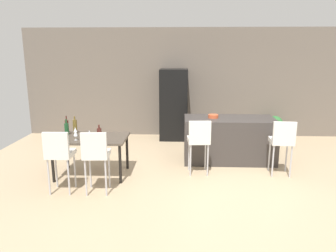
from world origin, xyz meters
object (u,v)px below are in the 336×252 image
object	(u,v)px
kitchen_island	(229,139)
dining_chair_far	(96,152)
wine_bottle_left	(75,126)
fruit_bowl	(213,116)
bar_chair_left	(199,138)
wine_bottle_far	(99,135)
wine_bottle_end	(67,129)
potted_plant	(275,126)
dining_chair_near	(59,152)
wine_glass_near	(75,130)
wine_glass_middle	(75,133)
refrigerator	(174,105)
dining_table	(91,141)
bar_chair_middle	(282,139)
wine_bottle_inner	(67,126)
wine_glass_right	(89,133)

from	to	relation	value
kitchen_island	dining_chair_far	distance (m)	2.95
kitchen_island	dining_chair_far	bearing A→B (deg)	-143.56
wine_bottle_left	fruit_bowl	distance (m)	2.80
bar_chair_left	wine_bottle_far	distance (m)	1.81
wine_bottle_left	wine_bottle_end	bearing A→B (deg)	-128.21
potted_plant	bar_chair_left	bearing A→B (deg)	-129.83
kitchen_island	bar_chair_left	size ratio (longest dim) A/B	1.79
wine_bottle_far	potted_plant	world-z (taller)	wine_bottle_far
dining_chair_near	wine_glass_near	world-z (taller)	dining_chair_near
wine_glass_near	wine_glass_middle	bearing A→B (deg)	-70.97
kitchen_island	wine_bottle_left	world-z (taller)	wine_bottle_left
wine_bottle_end	fruit_bowl	world-z (taller)	wine_bottle_end
bar_chair_left	refrigerator	distance (m)	2.62
bar_chair_left	wine_glass_near	distance (m)	2.29
kitchen_island	dining_table	world-z (taller)	kitchen_island
bar_chair_left	bar_chair_middle	xyz separation A→B (m)	(1.53, -0.00, 0.00)
refrigerator	wine_glass_middle	bearing A→B (deg)	-119.74
potted_plant	wine_glass_near	bearing A→B (deg)	-148.96
dining_chair_near	dining_chair_far	size ratio (longest dim) A/B	1.00
bar_chair_middle	dining_table	size ratio (longest dim) A/B	0.80
kitchen_island	bar_chair_left	distance (m)	1.09
bar_chair_middle	wine_bottle_far	size ratio (longest dim) A/B	3.50
dining_table	dining_chair_near	bearing A→B (deg)	-110.65
bar_chair_left	fruit_bowl	distance (m)	0.94
wine_bottle_inner	wine_glass_near	world-z (taller)	wine_bottle_inner
bar_chair_middle	wine_glass_middle	world-z (taller)	bar_chair_middle
bar_chair_left	wine_bottle_end	distance (m)	2.49
bar_chair_middle	fruit_bowl	world-z (taller)	bar_chair_middle
bar_chair_left	fruit_bowl	xyz separation A→B (m)	(0.34, 0.84, 0.26)
kitchen_island	wine_glass_near	bearing A→B (deg)	-162.52
refrigerator	fruit_bowl	size ratio (longest dim) A/B	8.72
wine_bottle_inner	wine_bottle_left	bearing A→B (deg)	-14.99
kitchen_island	refrigerator	size ratio (longest dim) A/B	1.02
kitchen_island	wine_glass_right	bearing A→B (deg)	-156.67
wine_glass_right	potted_plant	world-z (taller)	wine_glass_right
bar_chair_left	wine_bottle_far	bearing A→B (deg)	-166.26
dining_table	wine_bottle_end	bearing A→B (deg)	162.99
bar_chair_middle	wine_bottle_left	size ratio (longest dim) A/B	3.24
potted_plant	bar_chair_middle	bearing A→B (deg)	-103.19
wine_bottle_far	potted_plant	distance (m)	4.91
bar_chair_left	fruit_bowl	world-z (taller)	bar_chair_left
kitchen_island	dining_table	distance (m)	2.85
wine_bottle_inner	wine_glass_middle	distance (m)	0.66
refrigerator	fruit_bowl	world-z (taller)	refrigerator
bar_chair_middle	potted_plant	world-z (taller)	bar_chair_middle
bar_chair_middle	dining_table	world-z (taller)	bar_chair_middle
bar_chair_left	dining_chair_near	xyz separation A→B (m)	(-2.29, -0.92, 0.00)
wine_bottle_inner	potted_plant	world-z (taller)	wine_bottle_inner
bar_chair_middle	wine_glass_middle	xyz separation A→B (m)	(-3.72, -0.35, 0.17)
wine_bottle_left	fruit_bowl	xyz separation A→B (m)	(2.71, 0.68, 0.08)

